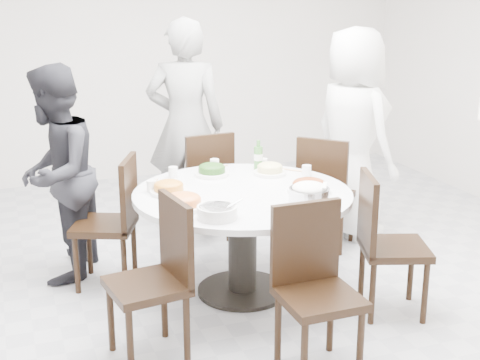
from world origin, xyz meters
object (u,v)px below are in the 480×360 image
object	(u,v)px
dining_table	(242,243)
rice_bowl	(309,197)
soup_bowl	(217,212)
diner_middle	(185,126)
chair_se	(395,245)
chair_s	(320,294)
chair_nw	(104,222)
beverage_bottle	(258,155)
diner_right	(353,134)
chair_sw	(146,282)
chair_ne	(328,191)
chair_n	(202,185)
diner_left	(56,174)

from	to	relation	value
dining_table	rice_bowl	distance (m)	0.67
soup_bowl	diner_middle	bearing A→B (deg)	80.14
chair_se	chair_s	bearing A→B (deg)	140.21
rice_bowl	chair_nw	bearing A→B (deg)	143.07
soup_bowl	beverage_bottle	world-z (taller)	beverage_bottle
chair_nw	diner_middle	world-z (taller)	diner_middle
beverage_bottle	diner_right	bearing A→B (deg)	17.45
chair_sw	chair_nw	bearing A→B (deg)	175.12
dining_table	diner_middle	world-z (taller)	diner_middle
chair_ne	rice_bowl	xyz separation A→B (m)	(-0.67, -1.03, 0.33)
chair_se	rice_bowl	world-z (taller)	chair_se
chair_ne	chair_n	size ratio (longest dim) A/B	1.00
chair_sw	soup_bowl	bearing A→B (deg)	100.55
diner_middle	chair_n	bearing A→B (deg)	118.76
diner_left	soup_bowl	bearing A→B (deg)	58.46
diner_middle	chair_nw	bearing A→B (deg)	66.88
dining_table	chair_n	bearing A→B (deg)	87.53
chair_ne	soup_bowl	distance (m)	1.71
chair_n	chair_se	world-z (taller)	same
dining_table	chair_s	xyz separation A→B (m)	(0.05, -1.09, 0.10)
chair_se	diner_right	size ratio (longest dim) A/B	0.53
chair_se	diner_left	size ratio (longest dim) A/B	0.60
dining_table	diner_middle	xyz separation A→B (m)	(-0.00, 1.44, 0.55)
chair_nw	chair_se	size ratio (longest dim) A/B	1.00
dining_table	soup_bowl	size ratio (longest dim) A/B	6.11
chair_nw	rice_bowl	distance (m)	1.52
dining_table	chair_ne	bearing A→B (deg)	32.18
chair_nw	diner_right	xyz separation A→B (m)	(2.17, 0.33, 0.42)
rice_bowl	dining_table	bearing A→B (deg)	126.45
chair_ne	diner_right	bearing A→B (deg)	-104.90
chair_n	chair_sw	xyz separation A→B (m)	(-0.86, -1.75, 0.00)
chair_se	diner_left	xyz separation A→B (m)	(-2.01, 1.34, 0.32)
chair_ne	chair_se	distance (m)	1.23
chair_nw	soup_bowl	world-z (taller)	chair_nw
chair_se	beverage_bottle	size ratio (longest dim) A/B	4.11
chair_n	diner_middle	xyz separation A→B (m)	(-0.05, 0.31, 0.45)
diner_middle	soup_bowl	bearing A→B (deg)	99.58
beverage_bottle	chair_n	bearing A→B (deg)	112.37
chair_nw	chair_s	bearing A→B (deg)	53.32
chair_n	chair_sw	size ratio (longest dim) A/B	1.00
diner_middle	dining_table	bearing A→B (deg)	109.49
chair_ne	soup_bowl	size ratio (longest dim) A/B	3.87
chair_s	diner_right	world-z (taller)	diner_right
chair_n	diner_right	xyz separation A→B (m)	(1.24, -0.33, 0.42)
dining_table	chair_se	size ratio (longest dim) A/B	1.58
chair_s	diner_left	distance (m)	2.22
chair_sw	beverage_bottle	world-z (taller)	beverage_bottle
chair_sw	chair_se	xyz separation A→B (m)	(1.65, 0.01, 0.00)
chair_nw	soup_bowl	size ratio (longest dim) A/B	3.87
diner_left	rice_bowl	xyz separation A→B (m)	(1.47, -1.14, 0.01)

